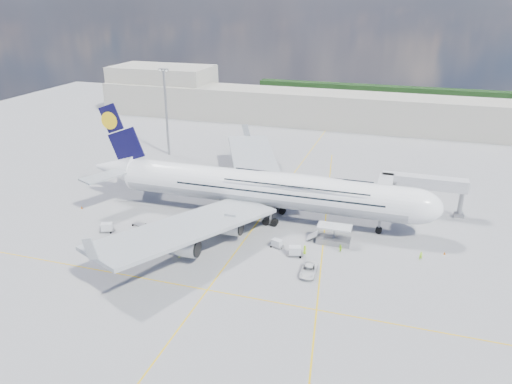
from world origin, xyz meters
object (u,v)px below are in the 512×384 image
(dolly_row_a, at_px, (139,224))
(cone_wing_left_outer, at_px, (259,180))
(airliner, at_px, (263,188))
(service_van, at_px, (308,270))
(crew_nose, at_px, (421,256))
(dolly_nose_near, at_px, (277,243))
(dolly_row_c, at_px, (179,238))
(crew_van, at_px, (305,250))
(crew_tug, at_px, (179,254))
(cone_wing_right_inner, at_px, (165,253))
(cargo_loader, at_px, (333,237))
(cone_nose, at_px, (445,253))
(light_mast, at_px, (166,111))
(cone_tail, at_px, (82,207))
(crew_loader, at_px, (340,249))
(cone_wing_right_outer, at_px, (171,253))
(dolly_nose_far, at_px, (295,251))
(dolly_back, at_px, (107,227))
(crew_wing, at_px, (171,235))
(jet_bridge, at_px, (409,186))
(catering_truck_outer, at_px, (256,154))
(cone_wing_left_inner, at_px, (242,195))
(catering_truck_inner, at_px, (256,183))
(baggage_tug, at_px, (191,235))
(dolly_row_b, at_px, (132,245))

(dolly_row_a, distance_m, cone_wing_left_outer, 36.95)
(airliner, height_order, service_van, airliner)
(crew_nose, bearing_deg, dolly_nose_near, 171.51)
(dolly_row_c, height_order, crew_van, crew_van)
(crew_tug, bearing_deg, airliner, 73.37)
(dolly_nose_near, relative_size, cone_wing_right_inner, 4.88)
(cargo_loader, bearing_deg, cone_nose, 4.66)
(light_mast, height_order, cone_tail, light_mast)
(dolly_nose_near, relative_size, crew_tug, 1.81)
(crew_loader, xyz_separation_m, cone_wing_right_outer, (-30.08, -10.25, -0.51))
(dolly_nose_far, distance_m, cone_wing_left_outer, 40.30)
(crew_loader, height_order, cone_tail, crew_loader)
(dolly_back, distance_m, service_van, 42.90)
(crew_wing, xyz_separation_m, crew_van, (26.68, 1.95, 0.10))
(crew_van, bearing_deg, service_van, 144.67)
(jet_bridge, height_order, dolly_row_c, jet_bridge)
(cone_nose, bearing_deg, cone_wing_left_outer, 148.98)
(catering_truck_outer, bearing_deg, cone_wing_left_inner, -71.67)
(cargo_loader, distance_m, cone_tail, 57.01)
(light_mast, distance_m, crew_tug, 65.60)
(cone_tail, bearing_deg, dolly_back, -34.63)
(crew_tug, bearing_deg, catering_truck_inner, 91.65)
(service_van, height_order, cone_tail, service_van)
(dolly_back, relative_size, cone_nose, 5.81)
(catering_truck_outer, relative_size, cone_wing_right_inner, 11.52)
(cone_wing_right_inner, bearing_deg, light_mast, 116.29)
(jet_bridge, height_order, dolly_nose_near, jet_bridge)
(crew_van, xyz_separation_m, cone_wing_left_outer, (-19.80, 34.63, -0.63))
(catering_truck_outer, height_order, cone_wing_right_inner, catering_truck_outer)
(catering_truck_inner, height_order, crew_nose, catering_truck_inner)
(dolly_nose_far, height_order, catering_truck_inner, catering_truck_inner)
(catering_truck_inner, distance_m, cone_nose, 47.74)
(dolly_nose_near, relative_size, crew_nose, 1.70)
(cone_wing_right_inner, bearing_deg, baggage_tug, 74.63)
(catering_truck_inner, height_order, cone_wing_left_inner, catering_truck_inner)
(dolly_row_c, xyz_separation_m, dolly_nose_near, (19.38, 2.87, 0.56))
(dolly_row_b, height_order, crew_wing, dolly_row_b)
(cargo_loader, bearing_deg, jet_bridge, 54.25)
(dolly_nose_far, height_order, cone_wing_right_inner, dolly_nose_far)
(crew_wing, xyz_separation_m, crew_tug, (4.91, -6.50, 0.01))
(dolly_back, bearing_deg, cone_tail, 120.25)
(service_van, distance_m, crew_van, 7.30)
(cone_nose, distance_m, cone_wing_right_inner, 52.23)
(catering_truck_inner, relative_size, crew_nose, 4.52)
(service_van, distance_m, cone_tail, 56.31)
(crew_van, bearing_deg, cone_tail, 31.37)
(crew_tug, height_order, cone_tail, crew_tug)
(airliner, bearing_deg, crew_wing, -133.61)
(dolly_row_c, height_order, crew_tug, crew_tug)
(dolly_row_b, distance_m, crew_van, 32.71)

